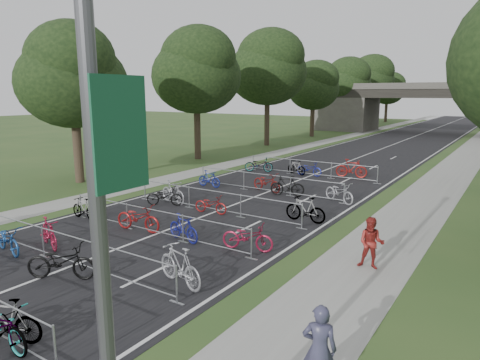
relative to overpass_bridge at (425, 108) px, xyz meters
The scene contains 42 objects.
road 15.41m from the overpass_bridge, 90.00° to the right, with size 11.00×140.00×0.01m, color black.
sidewalk_right 17.36m from the overpass_bridge, 61.93° to the right, with size 3.00×140.00×0.01m, color gray.
sidewalk_left 17.14m from the overpass_bridge, 116.57° to the right, with size 2.00×140.00×0.01m, color gray.
lane_markings 15.41m from the overpass_bridge, 90.00° to the right, with size 0.12×140.00×0.00m, color silver.
overpass_bridge is the anchor object (origin of this frame).
lamppost 63.55m from the overpass_bridge, 82.47° to the right, with size 0.61×0.65×8.21m.
tree_left_0 50.47m from the overpass_bridge, 103.07° to the right, with size 6.72×6.72×10.25m.
tree_left_1 38.97m from the overpass_bridge, 107.08° to the right, with size 7.56×7.56×11.53m.
tree_left_2 27.92m from the overpass_bridge, 114.44° to the right, with size 8.40×8.40×12.81m.
tree_left_3 17.59m from the overpass_bridge, 131.07° to the right, with size 6.72×6.72×10.25m.
tree_left_4 12.05m from the overpass_bridge, behind, with size 7.56×7.56×11.53m.
tree_left_5 16.44m from the overpass_bridge, 136.20° to the left, with size 8.40×8.40×12.81m.
tree_left_6 25.77m from the overpass_bridge, 116.43° to the left, with size 6.72×6.72×10.25m.
barrier_row_2 57.88m from the overpass_bridge, 90.00° to the right, with size 9.70×0.08×1.10m.
barrier_row_3 54.08m from the overpass_bridge, 90.00° to the right, with size 9.70×0.08×1.10m.
barrier_row_4 50.09m from the overpass_bridge, 90.00° to the right, with size 9.70×0.08×1.10m.
barrier_row_5 45.10m from the overpass_bridge, 90.00° to the right, with size 9.70×0.08×1.10m.
barrier_row_6 39.11m from the overpass_bridge, 90.00° to the right, with size 9.70×0.08×1.10m.
bike_6 61.46m from the overpass_bridge, 87.55° to the right, with size 0.51×1.81×1.09m, color #A3A6AB.
bike_7 61.62m from the overpass_bridge, 87.47° to the right, with size 0.71×2.05×1.08m, color #A3A6AB.
bike_8 58.44m from the overpass_bridge, 92.82° to the right, with size 0.67×1.94×1.02m, color navy.
bike_9 57.27m from the overpass_bridge, 92.20° to the right, with size 0.52×1.83×1.10m, color maroon.
bike_10 58.65m from the overpass_bridge, 89.38° to the right, with size 0.74×2.13×1.12m, color black.
bike_11 57.12m from the overpass_bridge, 86.04° to the right, with size 0.58×2.05×1.23m, color #A0A1A7.
bike_12 54.37m from the overpass_bridge, 94.49° to the right, with size 0.46×1.62×0.98m, color #A3A6AB.
bike_13 54.07m from the overpass_bridge, 90.95° to the right, with size 0.75×2.14×1.12m, color maroon.
bike_14 54.00m from the overpass_bridge, 88.44° to the right, with size 0.49×1.73×1.04m, color navy.
bike_15 53.61m from the overpass_bridge, 85.66° to the right, with size 0.67×1.93×1.01m, color maroon.
bike_16 50.51m from the overpass_bridge, 93.24° to the right, with size 0.64×1.85×0.97m, color black.
bike_17 49.93m from the overpass_bridge, 93.24° to the right, with size 0.56×1.98×1.19m, color #A4A4AB.
bike_18 50.32m from the overpass_bridge, 90.01° to the right, with size 0.59×1.68×0.88m, color maroon.
bike_19 49.30m from the overpass_bridge, 84.99° to the right, with size 0.54×1.92×1.15m, color #A3A6AB.
bike_20 45.86m from the overpass_bridge, 94.57° to the right, with size 0.47×1.67×1.00m, color navy.
bike_21 44.87m from the overpass_bridge, 90.13° to the right, with size 0.74×2.12×1.11m, color maroon.
bike_22 45.18m from the overpass_bridge, 88.25° to the right, with size 0.53×1.89×1.14m, color black.
bike_23 45.16m from the overpass_bridge, 84.52° to the right, with size 0.72×2.07×1.09m, color #A5A5AC.
bike_24 39.83m from the overpass_bridge, 95.46° to the right, with size 0.71×2.05×1.08m, color #A3A6AB.
bike_25 39.12m from the overpass_bridge, 91.52° to the right, with size 0.47×1.68×1.01m, color #A3A6AB.
bike_26 39.02m from the overpass_bridge, 90.17° to the right, with size 0.65×1.85×0.97m, color #1C249A.
bike_27 38.15m from the overpass_bridge, 86.16° to the right, with size 0.59×2.08×1.25m, color maroon.
pedestrian_a 59.75m from the overpass_bridge, 81.13° to the right, with size 0.65×0.43×1.79m, color #35354F.
pedestrian_b 53.26m from the overpass_bridge, 81.08° to the right, with size 0.83×0.64×1.70m, color maroon.
Camera 1 is at (11.92, -0.77, 5.58)m, focal length 32.00 mm.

